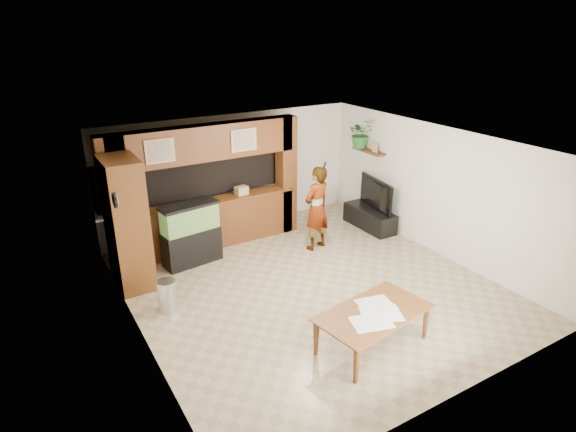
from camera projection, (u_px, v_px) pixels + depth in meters
floor at (310, 286)px, 8.71m from camera, size 6.50×6.50×0.00m
ceiling at (313, 145)px, 7.73m from camera, size 6.50×6.50×0.00m
wall_back at (232, 172)px, 10.80m from camera, size 6.00×0.00×6.00m
wall_left at (134, 261)px, 6.79m from camera, size 0.00×6.50×6.50m
wall_right at (436, 190)px, 9.64m from camera, size 0.00×6.50×6.50m
partition at (202, 186)px, 9.86m from camera, size 4.20×0.99×2.60m
wall_clock at (115, 200)px, 7.38m from camera, size 0.05×0.25×0.25m
wall_shelf at (369, 151)px, 10.97m from camera, size 0.25×0.90×0.04m
pantry_cabinet at (127, 224)px, 8.36m from camera, size 0.59×0.96×2.36m
trash_can at (167, 296)px, 7.86m from camera, size 0.30×0.30×0.56m
aquarium at (191, 235)px, 9.32m from camera, size 1.12×0.42×1.25m
tv_stand at (370, 218)px, 11.10m from camera, size 0.50×1.36×0.45m
television at (371, 194)px, 10.88m from camera, size 0.34×1.24×0.71m
photo_frame at (375, 148)px, 10.77m from camera, size 0.05×0.15×0.20m
potted_plant at (361, 133)px, 11.05m from camera, size 0.66×0.59×0.67m
person at (317, 208)px, 9.85m from camera, size 0.74×0.58×1.78m
microphone at (324, 166)px, 9.39m from camera, size 0.04×0.11×0.18m
dining_table at (374, 330)px, 6.96m from camera, size 1.81×1.19×0.59m
newspaper_a at (381, 314)px, 6.82m from camera, size 0.69×0.61×0.01m
newspaper_b at (371, 322)px, 6.63m from camera, size 0.64×0.54×0.01m
newspaper_c at (374, 303)px, 7.08m from camera, size 0.56×0.46×0.01m
counter_box at (241, 191)px, 10.16m from camera, size 0.29×0.22×0.18m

